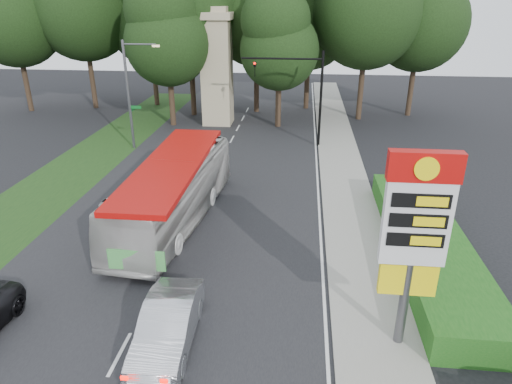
# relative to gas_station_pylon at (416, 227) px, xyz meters

# --- Properties ---
(ground) EXTENTS (120.00, 120.00, 0.00)m
(ground) POSITION_rel_gas_station_pylon_xyz_m (-9.20, -1.99, -4.45)
(ground) COLOR black
(ground) RESTS_ON ground
(road_surface) EXTENTS (14.00, 80.00, 0.02)m
(road_surface) POSITION_rel_gas_station_pylon_xyz_m (-9.20, 10.01, -4.44)
(road_surface) COLOR black
(road_surface) RESTS_ON ground
(sidewalk_right) EXTENTS (3.00, 80.00, 0.12)m
(sidewalk_right) POSITION_rel_gas_station_pylon_xyz_m (-0.70, 10.01, -4.39)
(sidewalk_right) COLOR gray
(sidewalk_right) RESTS_ON ground
(grass_verge_left) EXTENTS (5.00, 50.00, 0.02)m
(grass_verge_left) POSITION_rel_gas_station_pylon_xyz_m (-18.70, 16.01, -4.44)
(grass_verge_left) COLOR #193814
(grass_verge_left) RESTS_ON ground
(hedge) EXTENTS (3.00, 14.00, 1.20)m
(hedge) POSITION_rel_gas_station_pylon_xyz_m (2.30, 6.01, -3.85)
(hedge) COLOR #174F15
(hedge) RESTS_ON ground
(gas_station_pylon) EXTENTS (2.10, 0.45, 6.85)m
(gas_station_pylon) POSITION_rel_gas_station_pylon_xyz_m (0.00, 0.00, 0.00)
(gas_station_pylon) COLOR #59595E
(gas_station_pylon) RESTS_ON ground
(traffic_signal_mast) EXTENTS (6.10, 0.35, 7.20)m
(traffic_signal_mast) POSITION_rel_gas_station_pylon_xyz_m (-3.52, 22.00, 0.22)
(traffic_signal_mast) COLOR black
(traffic_signal_mast) RESTS_ON ground
(streetlight_signs) EXTENTS (2.75, 0.98, 8.00)m
(streetlight_signs) POSITION_rel_gas_station_pylon_xyz_m (-16.19, 20.01, -0.01)
(streetlight_signs) COLOR #59595E
(streetlight_signs) RESTS_ON ground
(monument) EXTENTS (3.00, 3.00, 10.05)m
(monument) POSITION_rel_gas_station_pylon_xyz_m (-11.20, 28.01, 0.66)
(monument) COLOR tan
(monument) RESTS_ON ground
(tree_west_near) EXTENTS (8.40, 8.40, 16.50)m
(tree_west_near) POSITION_rel_gas_station_pylon_xyz_m (-19.20, 35.01, 5.57)
(tree_west_near) COLOR #2D2116
(tree_west_near) RESTS_ON ground
(tree_east_near) EXTENTS (8.12, 8.12, 15.95)m
(tree_east_near) POSITION_rel_gas_station_pylon_xyz_m (-3.20, 35.01, 5.23)
(tree_east_near) COLOR #2D2116
(tree_east_near) RESTS_ON ground
(tree_far_east) EXTENTS (8.68, 8.68, 17.05)m
(tree_far_east) POSITION_rel_gas_station_pylon_xyz_m (6.80, 33.01, 5.90)
(tree_far_east) COLOR #2D2116
(tree_far_east) RESTS_ON ground
(tree_monument_left) EXTENTS (7.28, 7.28, 14.30)m
(tree_monument_left) POSITION_rel_gas_station_pylon_xyz_m (-15.20, 27.01, 4.23)
(tree_monument_left) COLOR #2D2116
(tree_monument_left) RESTS_ON ground
(tree_monument_right) EXTENTS (6.72, 6.72, 13.20)m
(tree_monument_right) POSITION_rel_gas_station_pylon_xyz_m (-5.70, 27.51, 3.56)
(tree_monument_right) COLOR #2D2116
(tree_monument_right) RESTS_ON ground
(transit_bus) EXTENTS (3.93, 12.01, 3.29)m
(transit_bus) POSITION_rel_gas_station_pylon_xyz_m (-9.88, 8.16, -2.81)
(transit_bus) COLOR beige
(transit_bus) RESTS_ON ground
(sedan_silver) EXTENTS (1.82, 4.79, 1.56)m
(sedan_silver) POSITION_rel_gas_station_pylon_xyz_m (-7.70, -0.85, -3.67)
(sedan_silver) COLOR #B1B3BA
(sedan_silver) RESTS_ON ground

